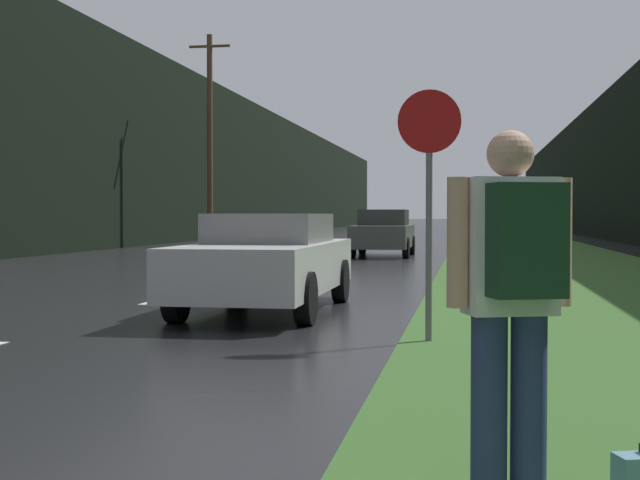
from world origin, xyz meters
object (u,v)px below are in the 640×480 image
at_px(car_passing_near, 268,260).
at_px(hitchhiker_with_backpack, 513,290).
at_px(stop_sign, 429,188).
at_px(car_passing_far, 383,233).

bearing_deg(car_passing_near, hitchhiker_with_backpack, 110.64).
xyz_separation_m(stop_sign, car_passing_near, (-2.39, 2.75, -0.93)).
bearing_deg(stop_sign, car_passing_near, 130.99).
xyz_separation_m(hitchhiker_with_backpack, car_passing_near, (-3.02, 8.03, -0.29)).
bearing_deg(hitchhiker_with_backpack, car_passing_far, 78.20).
relative_size(stop_sign, car_passing_far, 0.61).
bearing_deg(car_passing_far, stop_sign, 96.94).
relative_size(car_passing_near, car_passing_far, 1.09).
distance_m(stop_sign, car_passing_far, 19.82).
distance_m(hitchhiker_with_backpack, car_passing_near, 8.58).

